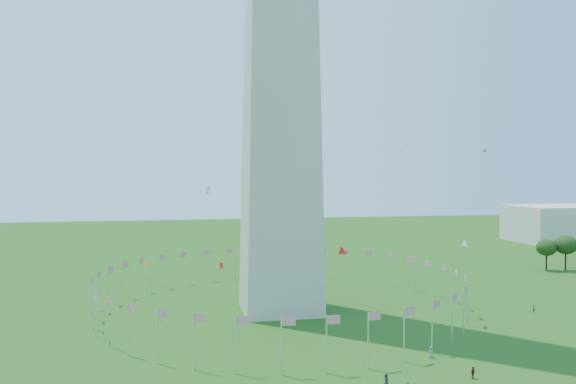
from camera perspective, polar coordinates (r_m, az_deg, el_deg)
The scene contains 3 objects.
flag_ring at distance 127.34m, azimuth -0.79°, elevation -9.99°, with size 80.24×80.24×9.00m.
gov_building_east_a at distance 282.29m, azimuth 26.64°, elevation -2.87°, with size 50.00×30.00×16.00m, color beige.
kites_aloft at distance 105.79m, azimuth 9.57°, elevation -3.16°, with size 99.36×56.82×25.43m.
Camera 1 is at (-22.10, -72.59, 30.95)m, focal length 35.00 mm.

